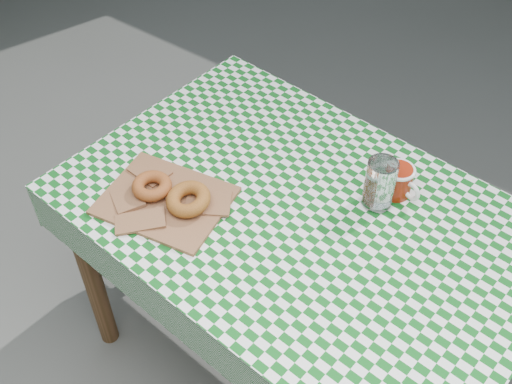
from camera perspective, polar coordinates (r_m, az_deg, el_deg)
ground at (r=2.28m, az=5.07°, el=-12.04°), size 60.00×60.00×0.00m
table at (r=1.88m, az=3.49°, el=-9.63°), size 1.25×0.89×0.75m
tablecloth at (r=1.59m, az=4.08°, el=-1.87°), size 1.27×0.91×0.01m
paper_bag at (r=1.62m, az=-8.29°, el=-0.70°), size 0.35×0.30×0.02m
bagel_front at (r=1.62m, az=-9.49°, el=0.55°), size 0.11×0.11×0.03m
bagel_back at (r=1.57m, az=-6.21°, el=-0.65°), size 0.16×0.16×0.04m
coffee_mug at (r=1.64m, az=12.77°, el=1.01°), size 0.19×0.19×0.09m
drinking_glass at (r=1.58m, az=11.24°, el=0.73°), size 0.10×0.10×0.14m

